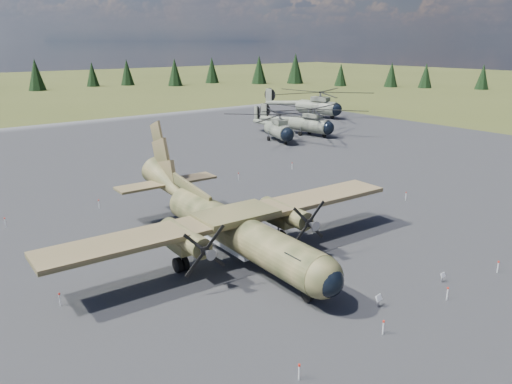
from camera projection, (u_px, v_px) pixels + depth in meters
ground at (276, 240)px, 38.90m from camera, size 500.00×500.00×0.00m
apron at (207, 208)px, 46.45m from camera, size 120.00×120.00×0.04m
transport_plane at (229, 221)px, 35.63m from camera, size 26.93×24.46×8.88m
helicopter_near at (278, 122)px, 76.33m from camera, size 21.39×21.65×4.33m
helicopter_mid at (310, 116)px, 81.06m from camera, size 20.04×21.97×4.49m
helicopter_far at (318, 99)px, 100.08m from camera, size 25.41×26.50×5.29m
info_placard_left at (379, 299)px, 28.93m from camera, size 0.53×0.29×0.79m
info_placard_right at (443, 276)px, 31.96m from camera, size 0.43×0.20×0.67m
barrier_fence at (272, 236)px, 38.42m from camera, size 33.12×29.62×0.85m
treeline at (254, 191)px, 34.98m from camera, size 310.38×310.24×10.99m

